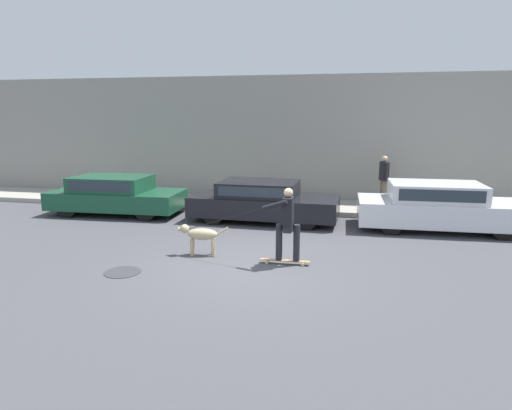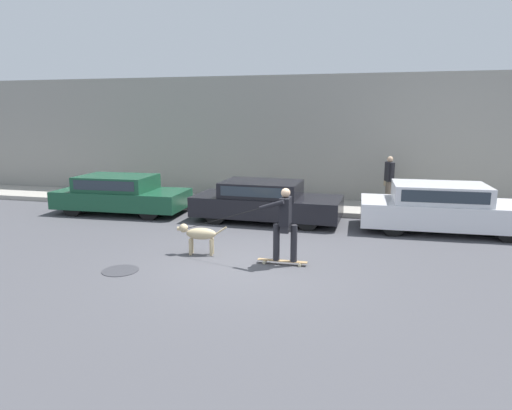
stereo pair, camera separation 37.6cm
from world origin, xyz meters
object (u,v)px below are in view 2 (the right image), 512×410
at_px(pedestrian_with_bag, 389,179).
at_px(parked_car_1, 266,202).
at_px(skateboarder, 285,222).
at_px(parked_car_2, 444,208).
at_px(parked_car_0, 121,194).
at_px(dog, 199,234).

bearing_deg(pedestrian_with_bag, parked_car_1, -161.80).
bearing_deg(parked_car_1, skateboarder, -69.78).
bearing_deg(parked_car_1, parked_car_2, 1.48).
relative_size(parked_car_0, skateboarder, 1.47).
xyz_separation_m(parked_car_1, skateboarder, (1.29, -3.81, 0.34)).
xyz_separation_m(parked_car_0, parked_car_2, (9.70, 0.00, 0.03)).
relative_size(parked_car_1, dog, 3.85).
xyz_separation_m(parked_car_1, parked_car_2, (4.92, -0.00, 0.05)).
xyz_separation_m(parked_car_2, skateboarder, (-3.63, -3.81, 0.29)).
xyz_separation_m(skateboarder, pedestrian_with_bag, (2.26, 6.15, 0.14)).
height_order(parked_car_0, parked_car_2, parked_car_2).
height_order(dog, pedestrian_with_bag, pedestrian_with_bag).
xyz_separation_m(parked_car_1, pedestrian_with_bag, (3.55, 2.34, 0.48)).
bearing_deg(pedestrian_with_bag, skateboarder, -125.37).
distance_m(parked_car_1, dog, 3.65).
bearing_deg(parked_car_2, dog, -149.26).
distance_m(parked_car_0, dog, 5.42).
distance_m(parked_car_1, parked_car_2, 4.92).
bearing_deg(pedestrian_with_bag, parked_car_0, -179.49).
bearing_deg(dog, parked_car_0, -48.74).
xyz_separation_m(parked_car_1, dog, (-0.71, -3.58, -0.12)).
bearing_deg(dog, parked_car_1, -108.65).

